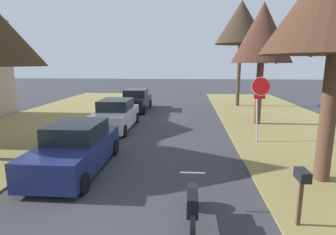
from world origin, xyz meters
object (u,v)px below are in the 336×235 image
at_px(stop_sign_far, 260,96).
at_px(parked_sedan_black, 136,101).
at_px(parked_sedan_white, 115,115).
at_px(street_tree_right_mid_b, 263,34).
at_px(curbside_mailbox, 302,182).
at_px(parked_motorcycle, 192,204).
at_px(parked_sedan_navy, 76,149).
at_px(street_tree_right_far, 241,23).

height_order(stop_sign_far, parked_sedan_black, stop_sign_far).
bearing_deg(stop_sign_far, parked_sedan_black, 131.07).
xyz_separation_m(parked_sedan_white, parked_sedan_black, (-0.02, 5.92, 0.00)).
xyz_separation_m(stop_sign_far, street_tree_right_mid_b, (0.91, 3.86, 2.97)).
relative_size(parked_sedan_white, curbside_mailbox, 3.47).
xyz_separation_m(stop_sign_far, parked_motorcycle, (-2.96, -6.57, -1.66)).
distance_m(parked_sedan_navy, parked_motorcycle, 4.84).
bearing_deg(stop_sign_far, street_tree_right_far, 85.05).
bearing_deg(street_tree_right_far, stop_sign_far, -94.95).
bearing_deg(parked_sedan_white, parked_sedan_black, 90.22).
height_order(street_tree_right_mid_b, parked_sedan_black, street_tree_right_mid_b).
bearing_deg(street_tree_right_far, street_tree_right_mid_b, -90.11).
bearing_deg(street_tree_right_far, parked_sedan_navy, -118.33).
height_order(stop_sign_far, street_tree_right_far, street_tree_right_far).
bearing_deg(parked_sedan_navy, parked_sedan_white, 92.55).
distance_m(street_tree_right_far, parked_sedan_navy, 17.35).
height_order(street_tree_right_mid_b, curbside_mailbox, street_tree_right_mid_b).
bearing_deg(curbside_mailbox, parked_sedan_black, 113.80).
xyz_separation_m(street_tree_right_mid_b, street_tree_right_far, (0.01, 6.84, 1.51)).
distance_m(stop_sign_far, parked_sedan_white, 7.55).
bearing_deg(parked_sedan_navy, parked_motorcycle, -37.14).
xyz_separation_m(street_tree_right_far, parked_sedan_navy, (-7.74, -14.36, -5.90)).
height_order(parked_sedan_white, curbside_mailbox, parked_sedan_white).
distance_m(stop_sign_far, street_tree_right_far, 11.64).
bearing_deg(parked_motorcycle, parked_sedan_navy, 142.86).
relative_size(stop_sign_far, parked_sedan_navy, 0.66).
height_order(stop_sign_far, parked_motorcycle, stop_sign_far).
bearing_deg(parked_sedan_white, curbside_mailbox, -53.57).
distance_m(street_tree_right_far, parked_sedan_black, 10.28).
xyz_separation_m(parked_sedan_navy, parked_sedan_black, (-0.28, 11.80, 0.00)).
distance_m(street_tree_right_mid_b, parked_sedan_white, 9.26).
bearing_deg(street_tree_right_mid_b, parked_motorcycle, -110.37).
xyz_separation_m(street_tree_right_far, curbside_mailbox, (-1.58, -17.19, -5.57)).
relative_size(stop_sign_far, parked_motorcycle, 1.42).
relative_size(street_tree_right_mid_b, parked_sedan_white, 1.53).
height_order(parked_motorcycle, curbside_mailbox, curbside_mailbox).
xyz_separation_m(street_tree_right_far, parked_sedan_white, (-8.00, -8.48, -5.90)).
xyz_separation_m(stop_sign_far, curbside_mailbox, (-0.65, -6.48, -1.08)).
bearing_deg(parked_sedan_black, street_tree_right_mid_b, -28.12).
height_order(street_tree_right_mid_b, parked_sedan_navy, street_tree_right_mid_b).
distance_m(street_tree_right_far, parked_motorcycle, 18.74).
xyz_separation_m(stop_sign_far, parked_sedan_navy, (-6.81, -3.65, -1.41)).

